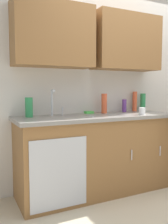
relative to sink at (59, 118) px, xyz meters
name	(u,v)px	position (x,y,z in m)	size (l,w,h in m)	color
kitchen_wall_with_uppers	(113,72)	(0.89, 0.29, 0.55)	(4.80, 0.44, 2.70)	beige
counter_cabinet	(97,155)	(0.47, -0.01, -0.48)	(1.90, 0.62, 0.90)	brown
countertop	(97,117)	(0.48, -0.01, -0.01)	(1.96, 0.66, 0.04)	gray
sink	(59,118)	(0.00, 0.00, 0.00)	(0.50, 0.36, 0.35)	#B7BABF
bottle_cleaner_spray	(104,103)	(0.67, 0.16, 0.14)	(0.07, 0.07, 0.25)	#E05933
bottle_water_tall	(29,107)	(-0.31, 0.14, 0.12)	(0.08, 0.08, 0.22)	#2D8C4C
bottle_water_short	(124,106)	(1.01, 0.20, 0.10)	(0.06, 0.06, 0.17)	#66388C
bottle_dish_liquid	(143,102)	(1.34, 0.21, 0.14)	(0.07, 0.07, 0.25)	#2D8C4C
bottle_soap	(135,101)	(1.21, 0.23, 0.15)	(0.06, 0.06, 0.28)	#E05933
cup_by_sink	(142,111)	(0.99, -0.20, 0.06)	(0.08, 0.08, 0.09)	white
knife_on_counter	(90,116)	(0.36, -0.06, 0.02)	(0.24, 0.02, 0.01)	silver
sponge	(89,112)	(0.48, 0.21, 0.03)	(0.11, 0.07, 0.03)	#4CBF4C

